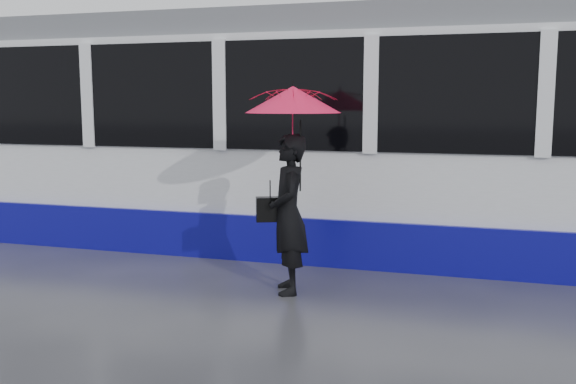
% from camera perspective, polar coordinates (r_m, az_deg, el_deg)
% --- Properties ---
extents(ground, '(90.00, 90.00, 0.00)m').
position_cam_1_polar(ground, '(7.09, 4.96, -9.38)').
color(ground, '#2F2F34').
rests_on(ground, ground).
extents(rails, '(34.00, 1.51, 0.02)m').
position_cam_1_polar(rails, '(9.46, 8.07, -4.92)').
color(rails, '#3F3D38').
rests_on(rails, ground).
extents(tram, '(26.00, 2.56, 3.35)m').
position_cam_1_polar(tram, '(9.17, 11.68, 4.87)').
color(tram, white).
rests_on(tram, ground).
extents(woman, '(0.64, 0.76, 1.77)m').
position_cam_1_polar(woman, '(7.08, 0.05, -1.99)').
color(woman, black).
rests_on(woman, ground).
extents(umbrella, '(1.36, 1.36, 1.19)m').
position_cam_1_polar(umbrella, '(6.96, 0.45, 6.57)').
color(umbrella, '#F7148F').
rests_on(umbrella, ground).
extents(handbag, '(0.34, 0.25, 0.45)m').
position_cam_1_polar(handbag, '(7.16, -1.59, -1.53)').
color(handbag, black).
rests_on(handbag, ground).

